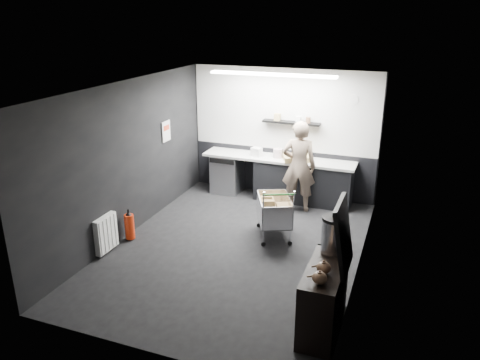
% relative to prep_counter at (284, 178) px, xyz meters
% --- Properties ---
extents(floor, '(5.50, 5.50, 0.00)m').
position_rel_prep_counter_xyz_m(floor, '(-0.14, -2.42, -0.46)').
color(floor, black).
rests_on(floor, ground).
extents(ceiling, '(5.50, 5.50, 0.00)m').
position_rel_prep_counter_xyz_m(ceiling, '(-0.14, -2.42, 2.24)').
color(ceiling, white).
rests_on(ceiling, wall_back).
extents(wall_back, '(5.50, 0.00, 5.50)m').
position_rel_prep_counter_xyz_m(wall_back, '(-0.14, 0.33, 0.89)').
color(wall_back, black).
rests_on(wall_back, floor).
extents(wall_front, '(5.50, 0.00, 5.50)m').
position_rel_prep_counter_xyz_m(wall_front, '(-0.14, -5.17, 0.89)').
color(wall_front, black).
rests_on(wall_front, floor).
extents(wall_left, '(0.00, 5.50, 5.50)m').
position_rel_prep_counter_xyz_m(wall_left, '(-2.14, -2.42, 0.89)').
color(wall_left, black).
rests_on(wall_left, floor).
extents(wall_right, '(0.00, 5.50, 5.50)m').
position_rel_prep_counter_xyz_m(wall_right, '(1.86, -2.42, 0.89)').
color(wall_right, black).
rests_on(wall_right, floor).
extents(kitchen_wall_panel, '(3.95, 0.02, 1.70)m').
position_rel_prep_counter_xyz_m(kitchen_wall_panel, '(-0.14, 0.31, 1.39)').
color(kitchen_wall_panel, silver).
rests_on(kitchen_wall_panel, wall_back).
extents(dado_panel, '(3.95, 0.02, 1.00)m').
position_rel_prep_counter_xyz_m(dado_panel, '(-0.14, 0.31, 0.04)').
color(dado_panel, black).
rests_on(dado_panel, wall_back).
extents(floating_shelf, '(1.20, 0.22, 0.04)m').
position_rel_prep_counter_xyz_m(floating_shelf, '(0.06, 0.20, 1.16)').
color(floating_shelf, black).
rests_on(floating_shelf, wall_back).
extents(wall_clock, '(0.20, 0.03, 0.20)m').
position_rel_prep_counter_xyz_m(wall_clock, '(1.26, 0.30, 1.69)').
color(wall_clock, white).
rests_on(wall_clock, wall_back).
extents(poster, '(0.02, 0.30, 0.40)m').
position_rel_prep_counter_xyz_m(poster, '(-2.12, -1.12, 1.09)').
color(poster, silver).
rests_on(poster, wall_left).
extents(poster_red_band, '(0.02, 0.22, 0.10)m').
position_rel_prep_counter_xyz_m(poster_red_band, '(-2.11, -1.12, 1.16)').
color(poster_red_band, red).
rests_on(poster_red_band, poster).
extents(radiator, '(0.10, 0.50, 0.60)m').
position_rel_prep_counter_xyz_m(radiator, '(-2.08, -3.32, -0.11)').
color(radiator, white).
rests_on(radiator, wall_left).
extents(ceiling_strip, '(2.40, 0.20, 0.04)m').
position_rel_prep_counter_xyz_m(ceiling_strip, '(-0.14, -0.57, 2.21)').
color(ceiling_strip, white).
rests_on(ceiling_strip, ceiling).
extents(prep_counter, '(3.20, 0.61, 0.90)m').
position_rel_prep_counter_xyz_m(prep_counter, '(0.00, 0.00, 0.00)').
color(prep_counter, black).
rests_on(prep_counter, floor).
extents(person, '(0.72, 0.53, 1.82)m').
position_rel_prep_counter_xyz_m(person, '(0.42, -0.45, 0.45)').
color(person, '#C0AF98').
rests_on(person, floor).
extents(shopping_cart, '(0.88, 1.11, 0.99)m').
position_rel_prep_counter_xyz_m(shopping_cart, '(0.32, -1.76, 0.01)').
color(shopping_cart, silver).
rests_on(shopping_cart, floor).
extents(sideboard, '(0.49, 1.15, 1.72)m').
position_rel_prep_counter_xyz_m(sideboard, '(1.64, -3.97, 0.09)').
color(sideboard, black).
rests_on(sideboard, floor).
extents(fire_extinguisher, '(0.17, 0.17, 0.55)m').
position_rel_prep_counter_xyz_m(fire_extinguisher, '(-1.99, -2.78, -0.19)').
color(fire_extinguisher, red).
rests_on(fire_extinguisher, floor).
extents(cardboard_box, '(0.65, 0.58, 0.11)m').
position_rel_prep_counter_xyz_m(cardboard_box, '(0.27, -0.05, 0.50)').
color(cardboard_box, tan).
rests_on(cardboard_box, prep_counter).
extents(pink_tub, '(0.19, 0.19, 0.19)m').
position_rel_prep_counter_xyz_m(pink_tub, '(-0.15, 0.00, 0.54)').
color(pink_tub, beige).
rests_on(pink_tub, prep_counter).
extents(white_container, '(0.23, 0.20, 0.18)m').
position_rel_prep_counter_xyz_m(white_container, '(-0.59, -0.05, 0.53)').
color(white_container, white).
rests_on(white_container, prep_counter).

